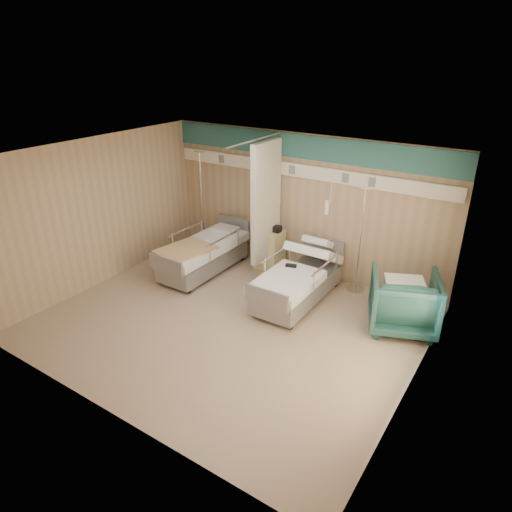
# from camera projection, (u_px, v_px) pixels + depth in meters

# --- Properties ---
(ground) EXTENTS (6.00, 5.00, 0.00)m
(ground) POSITION_uv_depth(u_px,v_px,m) (229.00, 323.00, 7.70)
(ground) COLOR tan
(ground) RESTS_ON ground
(room_walls) EXTENTS (6.04, 5.04, 2.82)m
(room_walls) POSITION_uv_depth(u_px,v_px,m) (234.00, 214.00, 7.13)
(room_walls) COLOR tan
(room_walls) RESTS_ON ground
(bed_right) EXTENTS (1.00, 2.16, 0.63)m
(bed_right) POSITION_uv_depth(u_px,v_px,m) (298.00, 285.00, 8.26)
(bed_right) COLOR white
(bed_right) RESTS_ON ground
(bed_left) EXTENTS (1.00, 2.16, 0.63)m
(bed_left) POSITION_uv_depth(u_px,v_px,m) (203.00, 257.00, 9.36)
(bed_left) COLOR white
(bed_left) RESTS_ON ground
(bedside_cabinet) EXTENTS (0.50, 0.48, 0.85)m
(bedside_cabinet) POSITION_uv_depth(u_px,v_px,m) (270.00, 249.00, 9.47)
(bedside_cabinet) COLOR #DBD189
(bedside_cabinet) RESTS_ON ground
(visitor_armchair) EXTENTS (1.36, 1.38, 0.98)m
(visitor_armchair) POSITION_uv_depth(u_px,v_px,m) (403.00, 301.00, 7.39)
(visitor_armchair) COLOR #1C4741
(visitor_armchair) RESTS_ON ground
(waffle_blanket) EXTENTS (0.78, 0.74, 0.07)m
(waffle_blanket) POSITION_uv_depth(u_px,v_px,m) (407.00, 273.00, 7.16)
(waffle_blanket) COLOR white
(waffle_blanket) RESTS_ON visitor_armchair
(iv_stand_right) EXTENTS (0.36, 0.36, 2.02)m
(iv_stand_right) POSITION_uv_depth(u_px,v_px,m) (357.00, 271.00, 8.58)
(iv_stand_right) COLOR silver
(iv_stand_right) RESTS_ON ground
(iv_stand_left) EXTENTS (0.40, 0.40, 2.24)m
(iv_stand_left) POSITION_uv_depth(u_px,v_px,m) (203.00, 229.00, 10.41)
(iv_stand_left) COLOR silver
(iv_stand_left) RESTS_ON ground
(call_remote) EXTENTS (0.22, 0.15, 0.04)m
(call_remote) POSITION_uv_depth(u_px,v_px,m) (291.00, 265.00, 8.24)
(call_remote) COLOR black
(call_remote) RESTS_ON bed_right
(tan_blanket) EXTENTS (0.99, 1.17, 0.04)m
(tan_blanket) POSITION_uv_depth(u_px,v_px,m) (185.00, 250.00, 8.89)
(tan_blanket) COLOR tan
(tan_blanket) RESTS_ON bed_left
(toiletry_bag) EXTENTS (0.24, 0.15, 0.13)m
(toiletry_bag) POSITION_uv_depth(u_px,v_px,m) (275.00, 229.00, 9.19)
(toiletry_bag) COLOR black
(toiletry_bag) RESTS_ON bedside_cabinet
(white_cup) EXTENTS (0.09, 0.09, 0.12)m
(white_cup) POSITION_uv_depth(u_px,v_px,m) (267.00, 226.00, 9.36)
(white_cup) COLOR white
(white_cup) RESTS_ON bedside_cabinet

